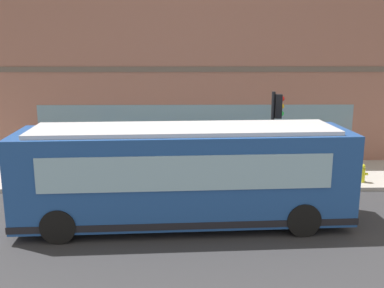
{
  "coord_description": "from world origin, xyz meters",
  "views": [
    {
      "loc": [
        -13.15,
        0.46,
        5.42
      ],
      "look_at": [
        2.74,
        0.24,
        1.85
      ],
      "focal_mm": 40.78,
      "sensor_mm": 36.0,
      "label": 1
    }
  ],
  "objects_px": {
    "city_bus_nearside": "(184,175)",
    "pedestrian_near_building_entrance": "(100,156)",
    "fire_hydrant": "(362,173)",
    "newspaper_vending_box": "(247,169)",
    "pedestrian_near_hydrant": "(40,147)",
    "pedestrian_walking_along_curb": "(175,157)",
    "traffic_light_near_corner": "(276,120)"
  },
  "relations": [
    {
      "from": "city_bus_nearside",
      "to": "pedestrian_near_hydrant",
      "type": "bearing_deg",
      "value": 46.93
    },
    {
      "from": "newspaper_vending_box",
      "to": "pedestrian_near_building_entrance",
      "type": "bearing_deg",
      "value": 86.54
    },
    {
      "from": "city_bus_nearside",
      "to": "pedestrian_walking_along_curb",
      "type": "bearing_deg",
      "value": 5.22
    },
    {
      "from": "fire_hydrant",
      "to": "pedestrian_near_hydrant",
      "type": "bearing_deg",
      "value": 80.42
    },
    {
      "from": "city_bus_nearside",
      "to": "newspaper_vending_box",
      "type": "xyz_separation_m",
      "value": [
        3.94,
        -2.5,
        -0.95
      ]
    },
    {
      "from": "pedestrian_near_building_entrance",
      "to": "pedestrian_walking_along_curb",
      "type": "relative_size",
      "value": 1.03
    },
    {
      "from": "pedestrian_near_building_entrance",
      "to": "newspaper_vending_box",
      "type": "distance_m",
      "value": 5.96
    },
    {
      "from": "traffic_light_near_corner",
      "to": "pedestrian_walking_along_curb",
      "type": "bearing_deg",
      "value": 78.27
    },
    {
      "from": "fire_hydrant",
      "to": "pedestrian_near_hydrant",
      "type": "distance_m",
      "value": 13.59
    },
    {
      "from": "fire_hydrant",
      "to": "pedestrian_walking_along_curb",
      "type": "distance_m",
      "value": 7.47
    },
    {
      "from": "traffic_light_near_corner",
      "to": "fire_hydrant",
      "type": "relative_size",
      "value": 4.89
    },
    {
      "from": "city_bus_nearside",
      "to": "fire_hydrant",
      "type": "height_order",
      "value": "city_bus_nearside"
    },
    {
      "from": "pedestrian_near_building_entrance",
      "to": "pedestrian_walking_along_curb",
      "type": "height_order",
      "value": "pedestrian_near_building_entrance"
    },
    {
      "from": "city_bus_nearside",
      "to": "newspaper_vending_box",
      "type": "height_order",
      "value": "city_bus_nearside"
    },
    {
      "from": "pedestrian_walking_along_curb",
      "to": "newspaper_vending_box",
      "type": "bearing_deg",
      "value": -95.73
    },
    {
      "from": "traffic_light_near_corner",
      "to": "pedestrian_walking_along_curb",
      "type": "relative_size",
      "value": 2.32
    },
    {
      "from": "pedestrian_near_building_entrance",
      "to": "newspaper_vending_box",
      "type": "bearing_deg",
      "value": -93.46
    },
    {
      "from": "fire_hydrant",
      "to": "pedestrian_near_building_entrance",
      "type": "xyz_separation_m",
      "value": [
        0.63,
        10.47,
        0.56
      ]
    },
    {
      "from": "pedestrian_near_building_entrance",
      "to": "city_bus_nearside",
      "type": "bearing_deg",
      "value": -141.42
    },
    {
      "from": "traffic_light_near_corner",
      "to": "pedestrian_near_building_entrance",
      "type": "distance_m",
      "value": 7.14
    },
    {
      "from": "city_bus_nearside",
      "to": "pedestrian_near_building_entrance",
      "type": "bearing_deg",
      "value": 38.58
    },
    {
      "from": "traffic_light_near_corner",
      "to": "pedestrian_near_hydrant",
      "type": "xyz_separation_m",
      "value": [
        2.5,
        9.82,
        -1.58
      ]
    },
    {
      "from": "pedestrian_near_hydrant",
      "to": "newspaper_vending_box",
      "type": "bearing_deg",
      "value": -102.66
    },
    {
      "from": "city_bus_nearside",
      "to": "newspaper_vending_box",
      "type": "distance_m",
      "value": 4.76
    },
    {
      "from": "fire_hydrant",
      "to": "newspaper_vending_box",
      "type": "xyz_separation_m",
      "value": [
        0.27,
        4.55,
        0.09
      ]
    },
    {
      "from": "city_bus_nearside",
      "to": "newspaper_vending_box",
      "type": "bearing_deg",
      "value": -32.38
    },
    {
      "from": "pedestrian_walking_along_curb",
      "to": "newspaper_vending_box",
      "type": "height_order",
      "value": "pedestrian_walking_along_curb"
    },
    {
      "from": "pedestrian_walking_along_curb",
      "to": "newspaper_vending_box",
      "type": "xyz_separation_m",
      "value": [
        -0.29,
        -2.89,
        -0.43
      ]
    },
    {
      "from": "city_bus_nearside",
      "to": "traffic_light_near_corner",
      "type": "height_order",
      "value": "traffic_light_near_corner"
    },
    {
      "from": "pedestrian_near_hydrant",
      "to": "traffic_light_near_corner",
      "type": "bearing_deg",
      "value": -104.28
    },
    {
      "from": "pedestrian_walking_along_curb",
      "to": "city_bus_nearside",
      "type": "bearing_deg",
      "value": -174.78
    },
    {
      "from": "city_bus_nearside",
      "to": "pedestrian_near_hydrant",
      "type": "distance_m",
      "value": 8.69
    }
  ]
}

